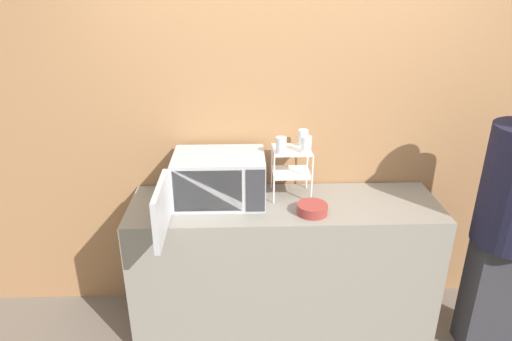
% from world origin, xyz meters
% --- Properties ---
extents(wall_back, '(8.00, 0.06, 2.60)m').
position_xyz_m(wall_back, '(0.00, 0.62, 1.30)').
color(wall_back, '#9E7047').
rests_on(wall_back, ground_plane).
extents(counter, '(1.98, 0.58, 0.93)m').
position_xyz_m(counter, '(0.00, 0.29, 0.47)').
color(counter, gray).
rests_on(counter, ground_plane).
extents(microwave, '(0.60, 0.83, 0.31)m').
position_xyz_m(microwave, '(-0.43, 0.33, 1.09)').
color(microwave, '#ADADB2').
rests_on(microwave, counter).
extents(dish_rack, '(0.25, 0.23, 0.32)m').
position_xyz_m(dish_rack, '(0.05, 0.41, 1.17)').
color(dish_rack, white).
rests_on(dish_rack, counter).
extents(glass_front_left, '(0.07, 0.07, 0.11)m').
position_xyz_m(glass_front_left, '(-0.03, 0.33, 1.31)').
color(glass_front_left, silver).
rests_on(glass_front_left, dish_rack).
extents(glass_back_right, '(0.07, 0.07, 0.11)m').
position_xyz_m(glass_back_right, '(0.13, 0.47, 1.31)').
color(glass_back_right, silver).
rests_on(glass_back_right, dish_rack).
extents(glass_front_right, '(0.07, 0.07, 0.11)m').
position_xyz_m(glass_front_right, '(0.13, 0.34, 1.31)').
color(glass_front_right, silver).
rests_on(glass_front_right, dish_rack).
extents(bowl, '(0.19, 0.19, 0.06)m').
position_xyz_m(bowl, '(0.15, 0.15, 0.96)').
color(bowl, maroon).
rests_on(bowl, counter).
extents(person, '(0.41, 0.41, 1.74)m').
position_xyz_m(person, '(1.32, 0.02, 0.97)').
color(person, '#2D2D33').
rests_on(person, ground_plane).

